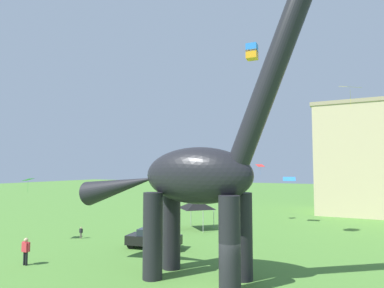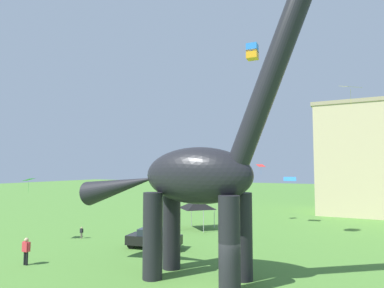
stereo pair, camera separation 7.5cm
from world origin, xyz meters
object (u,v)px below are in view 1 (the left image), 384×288
object	(u,v)px
person_photographer	(81,231)
person_strolling_adult	(26,249)
person_watching_child	(234,231)
kite_mid_center	(252,52)
parked_sedan_left	(154,238)
kite_mid_left	(260,166)
dinosaur_sculpture	(196,175)
kite_near_high	(28,180)
festival_canopy_tent	(197,204)
kite_high_right	(151,173)
kite_trailing	(350,87)
kite_high_left	(289,179)

from	to	relation	value
person_photographer	person_strolling_adult	size ratio (longest dim) A/B	0.58
person_watching_child	kite_mid_center	bearing A→B (deg)	18.90
parked_sedan_left	kite_mid_left	distance (m)	18.14
kite_mid_center	kite_mid_left	xyz separation A→B (m)	(-2.51, 11.69, -9.78)
dinosaur_sculpture	kite_near_high	bearing A→B (deg)	157.34
person_strolling_adult	festival_canopy_tent	distance (m)	16.98
kite_high_right	dinosaur_sculpture	bearing A→B (deg)	-51.12
festival_canopy_tent	kite_high_right	xyz separation A→B (m)	(-11.37, 8.53, 2.98)
person_photographer	kite_trailing	bearing A→B (deg)	25.12
kite_high_left	kite_near_high	size ratio (longest dim) A/B	1.27
festival_canopy_tent	kite_near_high	distance (m)	16.03
dinosaur_sculpture	kite_high_right	world-z (taller)	dinosaur_sculpture
kite_mid_left	kite_high_right	bearing A→B (deg)	177.65
kite_high_left	kite_near_high	distance (m)	27.20
person_strolling_adult	kite_high_right	xyz separation A→B (m)	(-6.80, 24.83, 4.47)
kite_near_high	kite_trailing	xyz separation A→B (m)	(25.17, 4.31, 6.28)
dinosaur_sculpture	kite_high_right	bearing A→B (deg)	112.36
dinosaur_sculpture	kite_mid_left	distance (m)	21.67
kite_high_right	kite_mid_left	world-z (taller)	kite_mid_left
person_strolling_adult	kite_near_high	bearing A→B (deg)	108.12
kite_mid_center	festival_canopy_tent	bearing A→B (deg)	151.98
parked_sedan_left	kite_mid_center	xyz separation A→B (m)	(6.69, 4.99, 15.56)
person_photographer	kite_mid_center	world-z (taller)	kite_mid_center
festival_canopy_tent	kite_high_left	size ratio (longest dim) A/B	2.05
kite_trailing	kite_near_high	bearing A→B (deg)	-170.28
kite_near_high	kite_mid_left	size ratio (longest dim) A/B	0.97
kite_trailing	kite_high_left	bearing A→B (deg)	113.35
kite_near_high	person_photographer	bearing A→B (deg)	46.93
parked_sedan_left	kite_high_left	world-z (taller)	kite_high_left
person_watching_child	kite_high_right	distance (m)	21.66
person_photographer	kite_mid_left	xyz separation A→B (m)	(12.05, 16.51, 5.96)
person_photographer	person_watching_child	distance (m)	13.66
person_watching_child	kite_trailing	bearing A→B (deg)	-14.94
festival_canopy_tent	kite_mid_center	world-z (taller)	kite_mid_center
person_watching_child	kite_high_right	bearing A→B (deg)	147.93
dinosaur_sculpture	person_strolling_adult	size ratio (longest dim) A/B	9.31
person_photographer	kite_mid_left	distance (m)	21.29
person_photographer	kite_high_right	bearing A→B (deg)	125.39
kite_near_high	kite_mid_left	world-z (taller)	kite_mid_left
person_photographer	festival_canopy_tent	distance (m)	11.53
festival_canopy_tent	kite_high_right	size ratio (longest dim) A/B	2.24
kite_high_left	kite_trailing	bearing A→B (deg)	-66.65
parked_sedan_left	person_watching_child	size ratio (longest dim) A/B	2.79
person_photographer	kite_mid_center	distance (m)	21.98
person_photographer	person_strolling_adult	xyz separation A→B (m)	(2.82, -7.65, 0.45)
kite_mid_center	kite_mid_left	world-z (taller)	kite_mid_center
parked_sedan_left	person_strolling_adult	bearing A→B (deg)	-133.75
person_strolling_adult	festival_canopy_tent	xyz separation A→B (m)	(4.56, 16.29, 1.48)
kite_high_left	kite_trailing	world-z (taller)	kite_trailing
kite_trailing	kite_mid_left	world-z (taller)	kite_trailing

